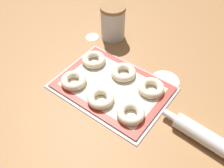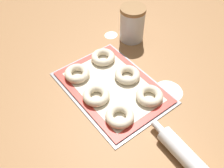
{
  "view_description": "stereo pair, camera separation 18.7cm",
  "coord_description": "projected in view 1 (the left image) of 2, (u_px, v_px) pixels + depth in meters",
  "views": [
    {
      "loc": [
        0.44,
        -0.56,
        0.8
      ],
      "look_at": [
        0.01,
        -0.0,
        0.03
      ],
      "focal_mm": 42.0,
      "sensor_mm": 36.0,
      "label": 1
    },
    {
      "loc": [
        0.57,
        -0.43,
        0.8
      ],
      "look_at": [
        0.01,
        -0.0,
        0.03
      ],
      "focal_mm": 42.0,
      "sensor_mm": 36.0,
      "label": 2
    }
  ],
  "objects": [
    {
      "name": "rolling_pin",
      "position": [
        217.0,
        144.0,
        0.86
      ],
      "size": [
        0.41,
        0.07,
        0.06
      ],
      "color": "silver",
      "rests_on": "ground_plane"
    },
    {
      "name": "flour_patch_far",
      "position": [
        92.0,
        37.0,
        1.29
      ],
      "size": [
        0.06,
        0.07,
        0.0
      ],
      "color": "white",
      "rests_on": "ground_plane"
    },
    {
      "name": "bagel_back_center",
      "position": [
        123.0,
        72.0,
        1.09
      ],
      "size": [
        0.1,
        0.1,
        0.03
      ],
      "color": "beige",
      "rests_on": "baking_mat"
    },
    {
      "name": "bagel_front_left",
      "position": [
        74.0,
        81.0,
        1.06
      ],
      "size": [
        0.1,
        0.1,
        0.03
      ],
      "color": "beige",
      "rests_on": "baking_mat"
    },
    {
      "name": "bagel_back_left",
      "position": [
        94.0,
        60.0,
        1.14
      ],
      "size": [
        0.1,
        0.1,
        0.03
      ],
      "color": "beige",
      "rests_on": "baking_mat"
    },
    {
      "name": "flour_patch_near",
      "position": [
        166.0,
        79.0,
        1.1
      ],
      "size": [
        0.12,
        0.11,
        0.0
      ],
      "color": "white",
      "rests_on": "ground_plane"
    },
    {
      "name": "bagel_front_center",
      "position": [
        101.0,
        98.0,
        1.0
      ],
      "size": [
        0.1,
        0.1,
        0.03
      ],
      "color": "beige",
      "rests_on": "baking_mat"
    },
    {
      "name": "flour_canister",
      "position": [
        113.0,
        22.0,
        1.23
      ],
      "size": [
        0.12,
        0.12,
        0.17
      ],
      "color": "silver",
      "rests_on": "ground_plane"
    },
    {
      "name": "baking_mat",
      "position": [
        112.0,
        87.0,
        1.06
      ],
      "size": [
        0.43,
        0.3,
        0.0
      ],
      "color": "red",
      "rests_on": "baking_tray"
    },
    {
      "name": "ground_plane",
      "position": [
        110.0,
        87.0,
        1.07
      ],
      "size": [
        2.8,
        2.8,
        0.0
      ],
      "primitive_type": "plane",
      "color": "olive"
    },
    {
      "name": "bagel_back_right",
      "position": [
        151.0,
        88.0,
        1.03
      ],
      "size": [
        0.1,
        0.1,
        0.03
      ],
      "color": "beige",
      "rests_on": "baking_mat"
    },
    {
      "name": "bagel_front_right",
      "position": [
        131.0,
        113.0,
        0.95
      ],
      "size": [
        0.1,
        0.1,
        0.03
      ],
      "color": "beige",
      "rests_on": "baking_mat"
    },
    {
      "name": "baking_tray",
      "position": [
        112.0,
        88.0,
        1.06
      ],
      "size": [
        0.45,
        0.33,
        0.01
      ],
      "color": "#93969B",
      "rests_on": "ground_plane"
    }
  ]
}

